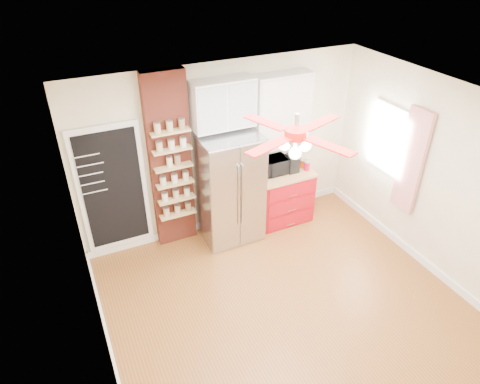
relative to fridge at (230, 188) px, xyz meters
name	(u,v)px	position (x,y,z in m)	size (l,w,h in m)	color
floor	(283,301)	(0.05, -1.63, -0.88)	(4.50, 4.50, 0.00)	brown
ceiling	(298,109)	(0.05, -1.63, 1.83)	(4.50, 4.50, 0.00)	white
wall_back	(222,150)	(0.05, 0.37, 0.48)	(4.50, 0.02, 2.70)	beige
wall_front	(416,349)	(0.05, -3.63, 0.48)	(4.50, 0.02, 2.70)	beige
wall_left	(91,275)	(-2.20, -1.63, 0.48)	(0.02, 4.00, 2.70)	beige
wall_right	(433,178)	(2.30, -1.63, 0.48)	(0.02, 4.00, 2.70)	beige
chalkboard	(113,189)	(-1.65, 0.33, 0.23)	(0.95, 0.05, 1.95)	white
brick_pillar	(170,163)	(-0.80, 0.29, 0.48)	(0.60, 0.16, 2.70)	brown
fridge	(230,188)	(0.00, 0.00, 0.00)	(0.90, 0.70, 1.75)	#A5A4A9
upper_glass_cabinet	(223,104)	(0.00, 0.20, 1.27)	(0.90, 0.35, 0.70)	white
red_cabinet	(282,196)	(0.97, 0.05, -0.42)	(0.94, 0.64, 0.90)	#A60B17
upper_shelf_unit	(282,111)	(0.97, 0.22, 1.00)	(0.90, 0.30, 1.15)	white
window	(388,139)	(2.28, -0.73, 0.68)	(0.04, 0.75, 1.05)	white
curtain	(411,161)	(2.23, -1.28, 0.57)	(0.06, 0.40, 1.55)	red
ceiling_fan	(296,134)	(0.05, -1.63, 1.55)	(1.40, 1.40, 0.44)	silver
toaster_oven	(273,166)	(0.79, 0.10, 0.16)	(0.47, 0.32, 0.26)	black
coffee_maker	(292,163)	(1.10, 0.01, 0.18)	(0.18, 0.18, 0.30)	black
canister_left	(307,166)	(1.34, -0.05, 0.10)	(0.09, 0.09, 0.14)	#AF092D
canister_right	(303,163)	(1.34, 0.07, 0.09)	(0.11, 0.11, 0.12)	red
pantry_jar_oats	(169,162)	(-0.85, 0.16, 0.57)	(0.08, 0.08, 0.14)	beige
pantry_jar_beans	(177,160)	(-0.73, 0.17, 0.57)	(0.09, 0.09, 0.14)	#93614B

